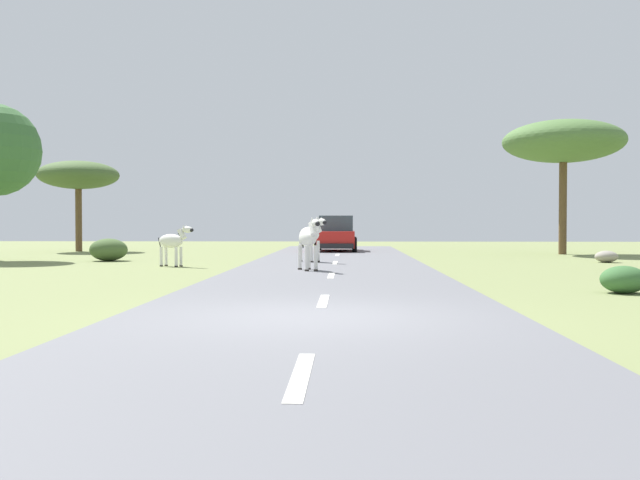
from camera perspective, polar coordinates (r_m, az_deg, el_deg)
name	(u,v)px	position (r m, az deg, el deg)	size (l,w,h in m)	color
ground_plane	(313,319)	(10.29, -0.56, -6.45)	(90.00, 90.00, 0.00)	olive
road	(319,318)	(10.28, -0.09, -6.32)	(6.00, 64.00, 0.05)	slate
lane_markings	(316,326)	(9.29, -0.34, -6.97)	(0.16, 56.00, 0.01)	silver
zebra_0	(309,238)	(20.18, -0.93, 0.13)	(0.81, 1.57, 1.54)	silver
zebra_1	(311,235)	(24.75, -0.76, 0.42)	(1.17, 1.49, 1.60)	silver
zebra_2	(173,242)	(23.33, -11.83, -0.12)	(1.36, 0.84, 1.37)	silver
car_0	(336,235)	(34.89, 1.32, 0.43)	(2.03, 4.34, 1.74)	red
tree_0	(78,176)	(37.54, -18.99, 4.95)	(4.02, 4.02, 4.55)	brown
tree_1	(563,142)	(34.13, 19.11, 7.50)	(5.44, 5.44, 6.09)	brown
bush_0	(109,250)	(27.47, -16.75, -0.76)	(1.40, 1.26, 0.84)	#425B2D
bush_1	(624,280)	(15.34, 23.39, -2.96)	(0.92, 0.83, 0.55)	#386633
rock_1	(606,257)	(27.28, 22.18, -1.26)	(0.81, 0.71, 0.42)	gray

